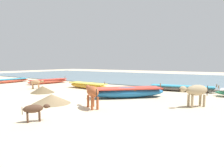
# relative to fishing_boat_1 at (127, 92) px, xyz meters

# --- Properties ---
(ground) EXTENTS (80.00, 80.00, 0.00)m
(ground) POSITION_rel_fishing_boat_1_xyz_m (-2.15, -2.48, -0.32)
(ground) COLOR beige
(sea_water) EXTENTS (60.00, 20.00, 0.08)m
(sea_water) POSITION_rel_fishing_boat_1_xyz_m (-2.15, 15.19, -0.28)
(sea_water) COLOR slate
(sea_water) RESTS_ON ground
(fishing_boat_1) EXTENTS (4.01, 4.02, 0.78)m
(fishing_boat_1) POSITION_rel_fishing_boat_1_xyz_m (0.00, 0.00, 0.00)
(fishing_boat_1) COLOR #1E669E
(fishing_boat_1) RESTS_ON ground
(fishing_boat_2) EXTENTS (3.79, 1.11, 0.65)m
(fishing_boat_2) POSITION_rel_fishing_boat_1_xyz_m (-4.55, 1.78, -0.07)
(fishing_boat_2) COLOR gold
(fishing_boat_2) RESTS_ON ground
(fishing_boat_3) EXTENTS (0.97, 4.85, 0.60)m
(fishing_boat_3) POSITION_rel_fishing_boat_1_xyz_m (-14.01, 0.43, -0.09)
(fishing_boat_3) COLOR #B74733
(fishing_boat_3) RESTS_ON ground
(fishing_boat_5) EXTENTS (1.56, 4.15, 0.62)m
(fishing_boat_5) POSITION_rel_fishing_boat_1_xyz_m (-10.18, 2.47, -0.08)
(fishing_boat_5) COLOR #B74733
(fishing_boat_5) RESTS_ON ground
(fishing_boat_6) EXTENTS (4.83, 1.70, 0.60)m
(fishing_boat_6) POSITION_rel_fishing_boat_1_xyz_m (1.92, 4.37, -0.09)
(fishing_boat_6) COLOR #5B5651
(fishing_boat_6) RESTS_ON ground
(cow_adult_dun) EXTENTS (1.18, 1.38, 1.01)m
(cow_adult_dun) POSITION_rel_fishing_boat_1_xyz_m (3.80, -0.40, 0.41)
(cow_adult_dun) COLOR tan
(cow_adult_dun) RESTS_ON ground
(calf_near_dark) EXTENTS (0.61, 0.85, 0.59)m
(calf_near_dark) POSITION_rel_fishing_boat_1_xyz_m (-0.23, -5.89, 0.11)
(calf_near_dark) COLOR #4C3323
(calf_near_dark) RESTS_ON ground
(calf_far_tan) EXTENTS (0.93, 0.80, 0.69)m
(calf_far_tan) POSITION_rel_fishing_boat_1_xyz_m (-7.68, -0.62, 0.18)
(calf_far_tan) COLOR tan
(calf_far_tan) RESTS_ON ground
(cow_second_adult_rust) EXTENTS (1.39, 1.08, 0.99)m
(cow_second_adult_rust) POSITION_rel_fishing_boat_1_xyz_m (0.08, -3.21, 0.40)
(cow_second_adult_rust) COLOR #9E4C28
(cow_second_adult_rust) RESTS_ON ground
(debris_pile_0) EXTENTS (2.56, 2.56, 0.46)m
(debris_pile_0) POSITION_rel_fishing_boat_1_xyz_m (-2.23, -3.57, -0.09)
(debris_pile_0) COLOR #7A6647
(debris_pile_0) RESTS_ON ground
(debris_pile_1) EXTENTS (1.56, 1.56, 0.45)m
(debris_pile_1) POSITION_rel_fishing_boat_1_xyz_m (-5.61, -1.58, -0.09)
(debris_pile_1) COLOR brown
(debris_pile_1) RESTS_ON ground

